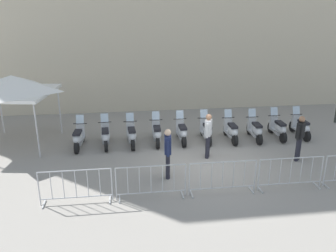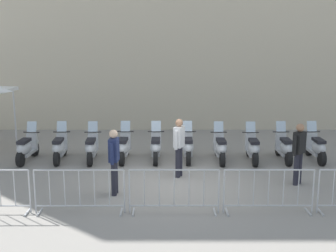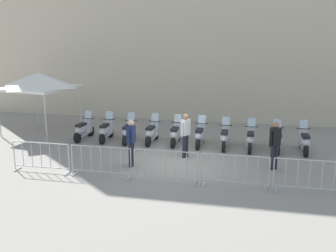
{
  "view_description": "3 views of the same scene",
  "coord_description": "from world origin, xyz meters",
  "px_view_note": "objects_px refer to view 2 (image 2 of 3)",
  "views": [
    {
      "loc": [
        -1.07,
        -11.66,
        5.52
      ],
      "look_at": [
        -1.45,
        1.54,
        0.94
      ],
      "focal_mm": 37.37,
      "sensor_mm": 36.0,
      "label": 1
    },
    {
      "loc": [
        1.66,
        -11.5,
        4.07
      ],
      "look_at": [
        -0.47,
        2.14,
        1.2
      ],
      "focal_mm": 46.46,
      "sensor_mm": 36.0,
      "label": 2
    },
    {
      "loc": [
        4.64,
        -12.83,
        4.61
      ],
      "look_at": [
        -0.97,
        1.51,
        0.97
      ],
      "focal_mm": 40.9,
      "sensor_mm": 36.0,
      "label": 3
    }
  ],
  "objects_px": {
    "motorcycle_9": "(316,148)",
    "barrier_segment_3": "(269,192)",
    "motorcycle_6": "(220,148)",
    "motorcycle_4": "(156,148)",
    "motorcycle_5": "(188,147)",
    "motorcycle_0": "(27,148)",
    "motorcycle_1": "(60,148)",
    "officer_mid_plaza": "(179,144)",
    "officer_by_barriers": "(299,150)",
    "motorcycle_7": "(253,148)",
    "barrier_segment_2": "(174,192)",
    "motorcycle_3": "(124,148)",
    "officer_near_row_end": "(114,158)",
    "motorcycle_2": "(92,148)",
    "barrier_segment_1": "(80,192)",
    "motorcycle_8": "(284,148)"
  },
  "relations": [
    {
      "from": "motorcycle_5",
      "to": "officer_near_row_end",
      "type": "bearing_deg",
      "value": -114.46
    },
    {
      "from": "motorcycle_0",
      "to": "motorcycle_6",
      "type": "relative_size",
      "value": 1.0
    },
    {
      "from": "motorcycle_3",
      "to": "motorcycle_6",
      "type": "xyz_separation_m",
      "value": [
        3.16,
        0.41,
        0.0
      ]
    },
    {
      "from": "motorcycle_8",
      "to": "barrier_segment_1",
      "type": "height_order",
      "value": "motorcycle_8"
    },
    {
      "from": "motorcycle_6",
      "to": "barrier_segment_3",
      "type": "relative_size",
      "value": 0.82
    },
    {
      "from": "barrier_segment_2",
      "to": "officer_by_barriers",
      "type": "distance_m",
      "value": 4.03
    },
    {
      "from": "officer_near_row_end",
      "to": "officer_mid_plaza",
      "type": "height_order",
      "value": "same"
    },
    {
      "from": "motorcycle_0",
      "to": "officer_by_barriers",
      "type": "relative_size",
      "value": 1.0
    },
    {
      "from": "motorcycle_0",
      "to": "barrier_segment_2",
      "type": "bearing_deg",
      "value": -32.59
    },
    {
      "from": "motorcycle_4",
      "to": "motorcycle_5",
      "type": "relative_size",
      "value": 1.0
    },
    {
      "from": "motorcycle_0",
      "to": "motorcycle_8",
      "type": "height_order",
      "value": "same"
    },
    {
      "from": "motorcycle_0",
      "to": "motorcycle_5",
      "type": "distance_m",
      "value": 5.3
    },
    {
      "from": "motorcycle_7",
      "to": "motorcycle_6",
      "type": "bearing_deg",
      "value": -173.01
    },
    {
      "from": "barrier_segment_1",
      "to": "barrier_segment_2",
      "type": "relative_size",
      "value": 1.0
    },
    {
      "from": "officer_near_row_end",
      "to": "barrier_segment_1",
      "type": "bearing_deg",
      "value": -109.13
    },
    {
      "from": "motorcycle_3",
      "to": "officer_near_row_end",
      "type": "height_order",
      "value": "officer_near_row_end"
    },
    {
      "from": "barrier_segment_1",
      "to": "officer_by_barriers",
      "type": "relative_size",
      "value": 1.2
    },
    {
      "from": "motorcycle_1",
      "to": "officer_mid_plaza",
      "type": "xyz_separation_m",
      "value": [
        4.09,
        -0.97,
        0.53
      ]
    },
    {
      "from": "officer_mid_plaza",
      "to": "motorcycle_2",
      "type": "bearing_deg",
      "value": 159.98
    },
    {
      "from": "motorcycle_7",
      "to": "motorcycle_9",
      "type": "bearing_deg",
      "value": 11.68
    },
    {
      "from": "motorcycle_5",
      "to": "motorcycle_6",
      "type": "height_order",
      "value": "same"
    },
    {
      "from": "motorcycle_0",
      "to": "barrier_segment_3",
      "type": "distance_m",
      "value": 8.16
    },
    {
      "from": "motorcycle_5",
      "to": "officer_near_row_end",
      "type": "height_order",
      "value": "officer_near_row_end"
    },
    {
      "from": "motorcycle_1",
      "to": "motorcycle_8",
      "type": "relative_size",
      "value": 1.0
    },
    {
      "from": "motorcycle_2",
      "to": "motorcycle_7",
      "type": "xyz_separation_m",
      "value": [
        5.23,
        0.77,
        0.0
      ]
    },
    {
      "from": "motorcycle_8",
      "to": "officer_by_barriers",
      "type": "bearing_deg",
      "value": -86.85
    },
    {
      "from": "motorcycle_2",
      "to": "motorcycle_3",
      "type": "bearing_deg",
      "value": 12.65
    },
    {
      "from": "motorcycle_7",
      "to": "officer_by_barriers",
      "type": "xyz_separation_m",
      "value": [
        1.16,
        -2.05,
        0.53
      ]
    },
    {
      "from": "motorcycle_7",
      "to": "motorcycle_9",
      "type": "relative_size",
      "value": 1.0
    },
    {
      "from": "barrier_segment_3",
      "to": "officer_mid_plaza",
      "type": "bearing_deg",
      "value": 135.76
    },
    {
      "from": "motorcycle_0",
      "to": "motorcycle_8",
      "type": "distance_m",
      "value": 8.48
    },
    {
      "from": "motorcycle_0",
      "to": "motorcycle_9",
      "type": "xyz_separation_m",
      "value": [
        9.41,
        1.56,
        0.0
      ]
    },
    {
      "from": "motorcycle_6",
      "to": "motorcycle_2",
      "type": "bearing_deg",
      "value": -171.31
    },
    {
      "from": "motorcycle_1",
      "to": "motorcycle_6",
      "type": "xyz_separation_m",
      "value": [
        5.23,
        0.78,
        0.0
      ]
    },
    {
      "from": "motorcycle_6",
      "to": "motorcycle_9",
      "type": "height_order",
      "value": "same"
    },
    {
      "from": "motorcycle_7",
      "to": "barrier_segment_3",
      "type": "bearing_deg",
      "value": -87.05
    },
    {
      "from": "motorcycle_6",
      "to": "barrier_segment_2",
      "type": "bearing_deg",
      "value": -101.46
    },
    {
      "from": "motorcycle_7",
      "to": "motorcycle_1",
      "type": "bearing_deg",
      "value": -171.79
    },
    {
      "from": "barrier_segment_1",
      "to": "motorcycle_2",
      "type": "bearing_deg",
      "value": 105.08
    },
    {
      "from": "barrier_segment_2",
      "to": "motorcycle_1",
      "type": "bearing_deg",
      "value": 139.81
    },
    {
      "from": "motorcycle_6",
      "to": "motorcycle_7",
      "type": "distance_m",
      "value": 1.06
    },
    {
      "from": "barrier_segment_1",
      "to": "motorcycle_7",
      "type": "bearing_deg",
      "value": 50.05
    },
    {
      "from": "motorcycle_6",
      "to": "motorcycle_4",
      "type": "bearing_deg",
      "value": -173.5
    },
    {
      "from": "motorcycle_9",
      "to": "barrier_segment_3",
      "type": "distance_m",
      "value": 5.01
    },
    {
      "from": "motorcycle_5",
      "to": "officer_by_barriers",
      "type": "relative_size",
      "value": 1.0
    },
    {
      "from": "motorcycle_6",
      "to": "officer_near_row_end",
      "type": "height_order",
      "value": "officer_near_row_end"
    },
    {
      "from": "motorcycle_6",
      "to": "motorcycle_7",
      "type": "height_order",
      "value": "same"
    },
    {
      "from": "motorcycle_1",
      "to": "barrier_segment_1",
      "type": "bearing_deg",
      "value": -61.59
    },
    {
      "from": "motorcycle_1",
      "to": "barrier_segment_2",
      "type": "xyz_separation_m",
      "value": [
        4.33,
        -3.66,
        0.07
      ]
    },
    {
      "from": "motorcycle_4",
      "to": "barrier_segment_2",
      "type": "xyz_separation_m",
      "value": [
        1.21,
        -4.2,
        0.07
      ]
    }
  ]
}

